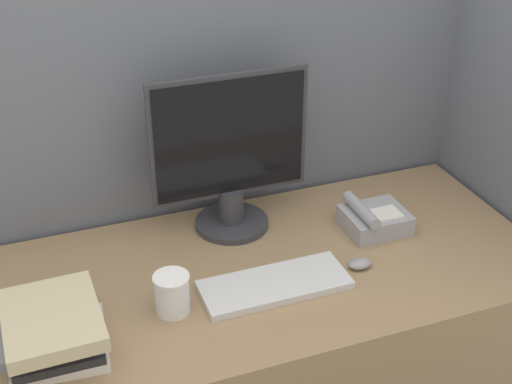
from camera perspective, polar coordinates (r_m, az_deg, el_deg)
name	(u,v)px	position (r m, az deg, el deg)	size (l,w,h in m)	color
cubicle_panel_rear	(217,174)	(2.32, -3.18, 1.43)	(2.04, 0.04, 1.69)	slate
cubicle_panel_right	(510,183)	(2.40, 19.67, 0.66)	(0.04, 0.82, 1.69)	slate
desk	(261,366)	(2.28, 0.44, -13.78)	(1.64, 0.76, 0.75)	#937551
monitor	(230,160)	(2.11, -2.06, 2.57)	(0.48, 0.23, 0.50)	#333338
keyboard	(273,285)	(1.96, 1.39, -7.44)	(0.41, 0.16, 0.02)	silver
mouse	(360,264)	(2.05, 8.32, -5.69)	(0.07, 0.05, 0.03)	gray
coffee_cup	(172,294)	(1.86, -6.73, -8.08)	(0.09, 0.09, 0.11)	white
book_stack	(53,330)	(1.80, -15.92, -10.57)	(0.26, 0.28, 0.12)	silver
desk_telephone	(374,219)	(2.22, 9.40, -2.14)	(0.19, 0.18, 0.10)	#99999E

